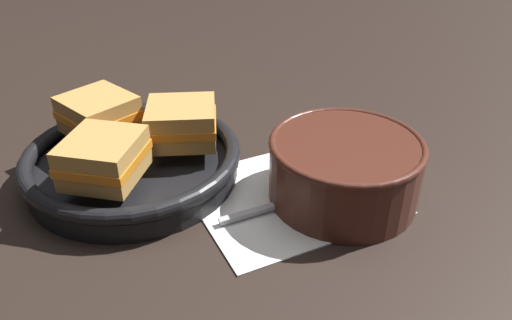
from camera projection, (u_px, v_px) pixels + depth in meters
name	position (u px, v px, depth m)	size (l,w,h in m)	color
ground_plane	(267.00, 177.00, 0.61)	(4.00, 4.00, 0.00)	black
napkin	(290.00, 194.00, 0.58)	(0.24, 0.21, 0.00)	white
soup_bowl	(345.00, 166.00, 0.55)	(0.17, 0.17, 0.08)	#4C2319
spoon	(314.00, 195.00, 0.57)	(0.17, 0.04, 0.01)	#B7B7BC
skillet	(134.00, 162.00, 0.60)	(0.26, 0.26, 0.04)	black
sandwich_near_left	(99.00, 114.00, 0.61)	(0.09, 0.10, 0.05)	#C18E47
sandwich_near_right	(104.00, 158.00, 0.53)	(0.11, 0.11, 0.05)	#C18E47
sandwich_far_left	(182.00, 123.00, 0.59)	(0.11, 0.11, 0.05)	#C18E47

